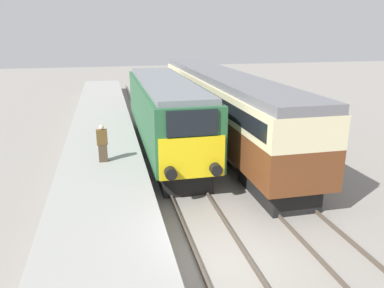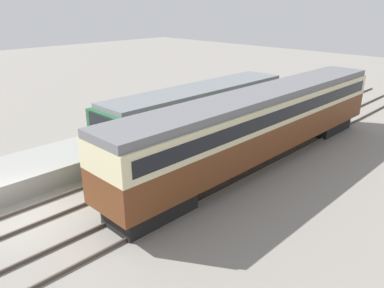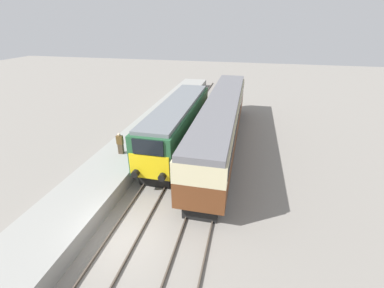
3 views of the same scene
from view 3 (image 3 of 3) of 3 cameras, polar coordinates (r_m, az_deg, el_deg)
ground_plane at (r=13.85m, az=-15.08°, el=-19.67°), size 120.00×120.00×0.00m
platform_left at (r=20.64m, az=-13.65°, el=-1.37°), size 3.50×50.00×0.99m
rails_near_track at (r=17.29m, az=-7.73°, el=-8.21°), size 1.51×60.00×0.14m
rails_far_track at (r=16.55m, az=3.57°, el=-9.71°), size 1.50×60.00×0.14m
locomotive at (r=20.79m, az=-3.18°, el=4.55°), size 2.70×13.18×3.88m
passenger_carriage at (r=21.25m, az=6.64°, el=5.77°), size 2.75×19.86×4.02m
person_on_platform at (r=18.91m, az=-15.66°, el=0.10°), size 0.44×0.26×1.58m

